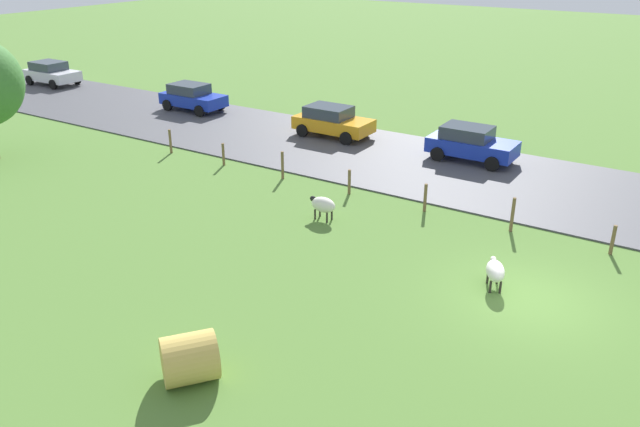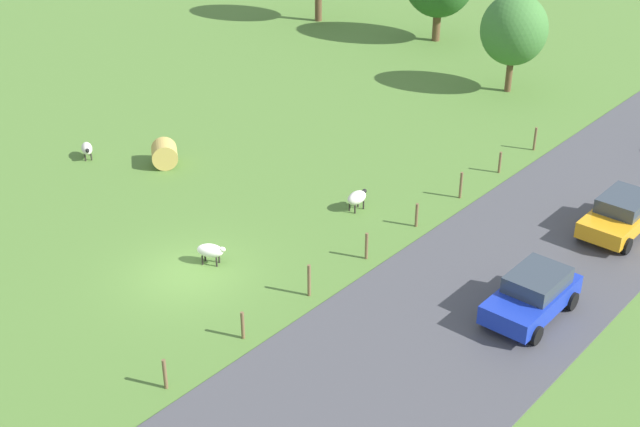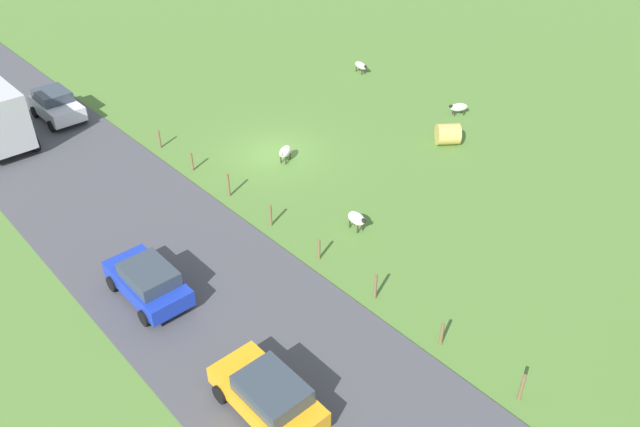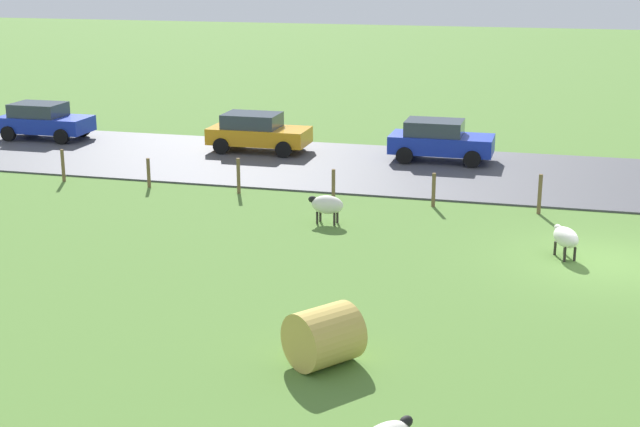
{
  "view_description": "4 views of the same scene",
  "coord_description": "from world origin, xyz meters",
  "px_view_note": "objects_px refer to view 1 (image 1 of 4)",
  "views": [
    {
      "loc": [
        -16.25,
        -3.45,
        9.36
      ],
      "look_at": [
        0.01,
        6.98,
        1.0
      ],
      "focal_mm": 35.87,
      "sensor_mm": 36.0,
      "label": 1
    },
    {
      "loc": [
        20.77,
        -16.87,
        16.86
      ],
      "look_at": [
        2.12,
        4.9,
        1.24
      ],
      "focal_mm": 48.16,
      "sensor_mm": 36.0,
      "label": 2
    },
    {
      "loc": [
        17.91,
        23.59,
        16.61
      ],
      "look_at": [
        2.77,
        6.74,
        0.81
      ],
      "focal_mm": 35.15,
      "sensor_mm": 36.0,
      "label": 3
    },
    {
      "loc": [
        -23.42,
        1.46,
        7.65
      ],
      "look_at": [
        -1.78,
        7.18,
        1.28
      ],
      "focal_mm": 51.12,
      "sensor_mm": 36.0,
      "label": 4
    }
  ],
  "objects_px": {
    "sheep_3": "(323,205)",
    "car_1": "(51,73)",
    "car_3": "(471,143)",
    "sheep_0": "(495,271)",
    "car_0": "(332,121)",
    "car_4": "(192,97)",
    "hay_bale_0": "(190,358)"
  },
  "relations": [
    {
      "from": "car_0",
      "to": "sheep_0",
      "type": "bearing_deg",
      "value": -131.17
    },
    {
      "from": "sheep_0",
      "to": "car_1",
      "type": "xyz_separation_m",
      "value": [
        10.71,
        34.75,
        0.3
      ]
    },
    {
      "from": "hay_bale_0",
      "to": "car_3",
      "type": "bearing_deg",
      "value": 0.74
    },
    {
      "from": "car_3",
      "to": "car_4",
      "type": "relative_size",
      "value": 1.01
    },
    {
      "from": "car_1",
      "to": "sheep_3",
      "type": "bearing_deg",
      "value": -108.28
    },
    {
      "from": "car_1",
      "to": "sheep_0",
      "type": "bearing_deg",
      "value": -107.12
    },
    {
      "from": "sheep_3",
      "to": "car_1",
      "type": "distance_m",
      "value": 29.43
    },
    {
      "from": "sheep_3",
      "to": "car_4",
      "type": "bearing_deg",
      "value": 58.39
    },
    {
      "from": "car_4",
      "to": "hay_bale_0",
      "type": "bearing_deg",
      "value": -137.08
    },
    {
      "from": "sheep_3",
      "to": "hay_bale_0",
      "type": "height_order",
      "value": "hay_bale_0"
    },
    {
      "from": "hay_bale_0",
      "to": "car_0",
      "type": "distance_m",
      "value": 19.83
    },
    {
      "from": "sheep_0",
      "to": "sheep_3",
      "type": "relative_size",
      "value": 1.05
    },
    {
      "from": "sheep_0",
      "to": "car_4",
      "type": "relative_size",
      "value": 0.3
    },
    {
      "from": "sheep_0",
      "to": "car_1",
      "type": "relative_size",
      "value": 0.29
    },
    {
      "from": "sheep_0",
      "to": "car_3",
      "type": "relative_size",
      "value": 0.29
    },
    {
      "from": "car_3",
      "to": "hay_bale_0",
      "type": "bearing_deg",
      "value": -179.26
    },
    {
      "from": "sheep_0",
      "to": "car_3",
      "type": "xyz_separation_m",
      "value": [
        10.6,
        4.71,
        0.31
      ]
    },
    {
      "from": "sheep_0",
      "to": "hay_bale_0",
      "type": "bearing_deg",
      "value": 150.34
    },
    {
      "from": "car_3",
      "to": "sheep_0",
      "type": "bearing_deg",
      "value": -156.02
    },
    {
      "from": "car_1",
      "to": "car_4",
      "type": "height_order",
      "value": "car_1"
    },
    {
      "from": "sheep_3",
      "to": "car_0",
      "type": "xyz_separation_m",
      "value": [
        9.01,
        5.19,
        0.28
      ]
    },
    {
      "from": "hay_bale_0",
      "to": "car_3",
      "type": "distance_m",
      "value": 18.46
    },
    {
      "from": "car_0",
      "to": "car_4",
      "type": "xyz_separation_m",
      "value": [
        0.12,
        9.66,
        0.0
      ]
    },
    {
      "from": "sheep_0",
      "to": "car_1",
      "type": "bearing_deg",
      "value": 72.88
    },
    {
      "from": "hay_bale_0",
      "to": "car_4",
      "type": "xyz_separation_m",
      "value": [
        18.47,
        17.18,
        0.27
      ]
    },
    {
      "from": "car_0",
      "to": "car_1",
      "type": "height_order",
      "value": "car_1"
    },
    {
      "from": "sheep_0",
      "to": "car_0",
      "type": "distance_m",
      "value": 15.94
    },
    {
      "from": "car_0",
      "to": "car_4",
      "type": "relative_size",
      "value": 1.03
    },
    {
      "from": "sheep_0",
      "to": "hay_bale_0",
      "type": "height_order",
      "value": "hay_bale_0"
    },
    {
      "from": "hay_bale_0",
      "to": "car_0",
      "type": "xyz_separation_m",
      "value": [
        18.35,
        7.52,
        0.27
      ]
    },
    {
      "from": "car_1",
      "to": "hay_bale_0",
      "type": "bearing_deg",
      "value": -121.51
    },
    {
      "from": "sheep_0",
      "to": "car_0",
      "type": "height_order",
      "value": "car_0"
    }
  ]
}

